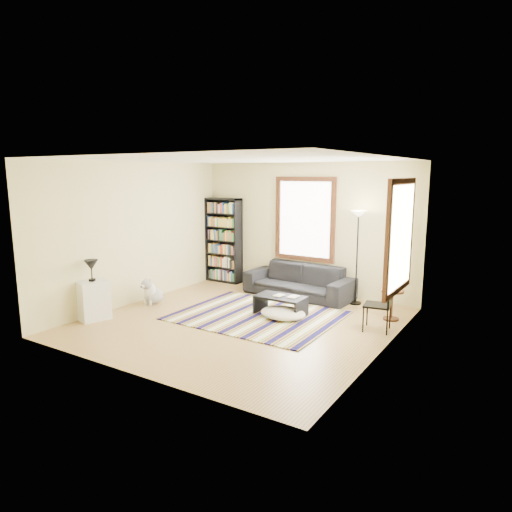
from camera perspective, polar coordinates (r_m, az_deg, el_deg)
The scene contains 21 objects.
floor at distance 8.11m, azimuth -1.90°, elevation -8.56°, with size 5.00×5.00×0.10m, color tan.
ceiling at distance 7.68m, azimuth -2.03°, elevation 12.38°, with size 5.00×5.00×0.10m, color white.
wall_back at distance 9.96m, azimuth 6.30°, elevation 3.49°, with size 5.00×0.10×2.80m, color beige.
wall_front at distance 5.86m, azimuth -16.07°, elevation -1.64°, with size 5.00×0.10×2.80m, color beige.
wall_left at distance 9.42m, azimuth -14.94°, elevation 2.81°, with size 0.10×5.00×2.80m, color beige.
wall_right at distance 6.69m, azimuth 16.43°, elevation -0.20°, with size 0.10×5.00×2.80m, color beige.
window_back at distance 9.87m, azimuth 6.12°, elevation 4.60°, with size 1.20×0.06×1.60m, color white.
window_right at distance 7.45m, azimuth 17.61°, elevation 2.32°, with size 0.06×1.20×1.60m, color white.
rug at distance 8.41m, azimuth 0.13°, elevation -7.43°, with size 2.84×2.27×0.02m, color #0E0B3B.
sofa at distance 9.66m, azimuth 5.34°, elevation -3.11°, with size 2.30×0.90×0.67m, color black.
bookshelf at distance 10.87m, azimuth -4.08°, elevation 1.97°, with size 0.90×0.30×2.00m, color black.
coffee_table at distance 8.43m, azimuth 3.08°, elevation -6.20°, with size 0.90×0.50×0.36m, color black.
book_a at distance 8.42m, azimuth 2.50°, elevation -4.86°, with size 0.15×0.20×0.02m, color beige.
book_b at distance 8.35m, azimuth 4.17°, elevation -5.02°, with size 0.17×0.23×0.02m, color beige.
floor_cushion at distance 8.23m, azimuth 3.39°, elevation -7.15°, with size 0.84×0.63×0.21m, color silver.
floor_lamp at distance 9.17m, azimuth 12.50°, elevation -0.26°, with size 0.30×0.30×1.86m, color black, non-canonical shape.
side_table at distance 8.47m, azimuth 16.60°, elevation -5.90°, with size 0.40×0.40×0.54m, color #402110.
folding_chair at distance 7.81m, azimuth 14.93°, elevation -5.97°, with size 0.42×0.40×0.86m, color black.
white_cabinet at distance 8.63m, azimuth -19.65°, elevation -5.23°, with size 0.38×0.50×0.70m, color white.
table_lamp at distance 8.50m, azimuth -19.87°, elevation -1.72°, with size 0.24×0.24×0.38m, color black, non-canonical shape.
dog at distance 9.34m, azimuth -12.72°, elevation -4.26°, with size 0.38×0.53×0.53m, color silver, non-canonical shape.
Camera 1 is at (4.31, -6.35, 2.57)m, focal length 32.00 mm.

